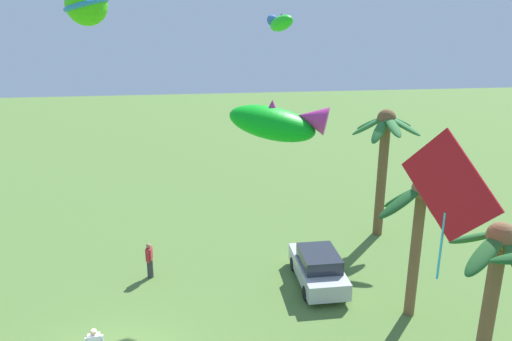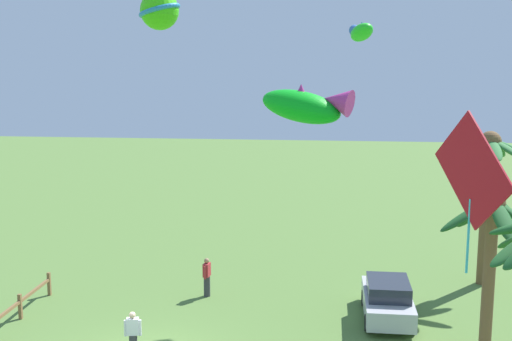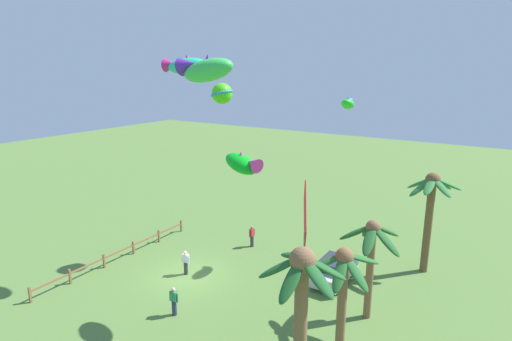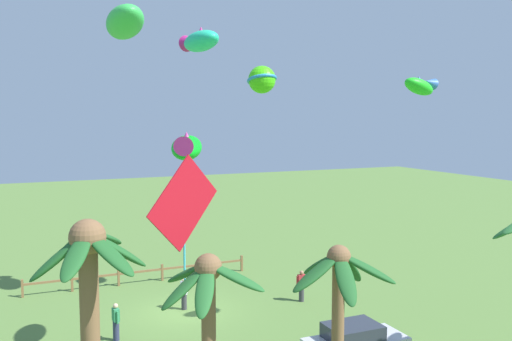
# 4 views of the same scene
# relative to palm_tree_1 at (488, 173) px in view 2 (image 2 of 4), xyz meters

# --- Properties ---
(palm_tree_1) EXTENTS (3.35, 3.40, 6.57)m
(palm_tree_1) POSITION_rel_palm_tree_1_xyz_m (0.00, 0.00, 0.00)
(palm_tree_1) COLOR brown
(palm_tree_1) RESTS_ON ground
(palm_tree_3) EXTENTS (3.39, 3.34, 5.41)m
(palm_tree_3) POSITION_rel_palm_tree_1_xyz_m (6.95, -1.50, -0.81)
(palm_tree_3) COLOR brown
(palm_tree_3) RESTS_ON ground
(parked_car_0) EXTENTS (3.91, 1.76, 1.51)m
(parked_car_0) POSITION_rel_palm_tree_1_xyz_m (4.35, -4.38, -4.08)
(parked_car_0) COLOR #BCBCC1
(parked_car_0) RESTS_ON ground
(spectator_0) EXTENTS (0.55, 0.28, 1.59)m
(spectator_0) POSITION_rel_palm_tree_1_xyz_m (2.82, -11.42, -4.01)
(spectator_0) COLOR #38383D
(spectator_0) RESTS_ON ground
(spectator_2) EXTENTS (0.30, 0.54, 1.59)m
(spectator_2) POSITION_rel_palm_tree_1_xyz_m (8.59, -12.68, -4.01)
(spectator_2) COLOR #38383D
(spectator_2) RESTS_ON ground
(kite_ball_0) EXTENTS (1.59, 1.58, 1.37)m
(kite_ball_0) POSITION_rel_palm_tree_1_xyz_m (4.46, -12.67, 6.32)
(kite_ball_0) COLOR #42D613
(kite_diamond_3) EXTENTS (2.58, 1.37, 4.02)m
(kite_diamond_3) POSITION_rel_palm_tree_1_xyz_m (11.35, -3.18, 1.86)
(kite_diamond_3) COLOR red
(kite_fish_4) EXTENTS (1.98, 1.18, 0.98)m
(kite_fish_4) POSITION_rel_palm_tree_1_xyz_m (0.67, -5.43, 5.74)
(kite_fish_4) COLOR #22D122
(kite_fish_5) EXTENTS (1.91, 2.77, 1.20)m
(kite_fish_5) POSITION_rel_palm_tree_1_xyz_m (10.02, -7.25, 3.37)
(kite_fish_5) COLOR #0AB61A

